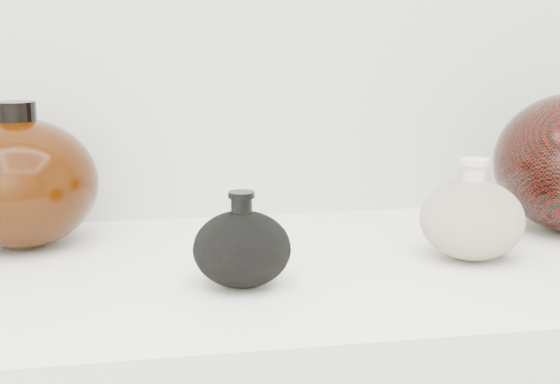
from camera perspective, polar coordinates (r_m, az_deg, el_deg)
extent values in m
cube|color=silver|center=(0.94, 1.33, -6.06)|extent=(1.20, 0.50, 0.03)
ellipsoid|color=black|center=(0.84, -2.80, -4.18)|extent=(0.14, 0.14, 0.08)
cylinder|color=black|center=(0.83, -2.83, -1.02)|extent=(0.03, 0.03, 0.02)
cylinder|color=black|center=(0.83, -2.84, -0.19)|extent=(0.04, 0.04, 0.01)
ellipsoid|color=beige|center=(0.97, 13.86, -1.97)|extent=(0.14, 0.14, 0.10)
cylinder|color=beige|center=(0.95, 14.02, 1.28)|extent=(0.03, 0.03, 0.03)
cylinder|color=beige|center=(0.95, 14.06, 2.15)|extent=(0.04, 0.04, 0.01)
ellipsoid|color=black|center=(1.04, -18.43, 0.59)|extent=(0.25, 0.25, 0.16)
cylinder|color=black|center=(1.02, -18.75, 5.42)|extent=(0.06, 0.06, 0.03)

